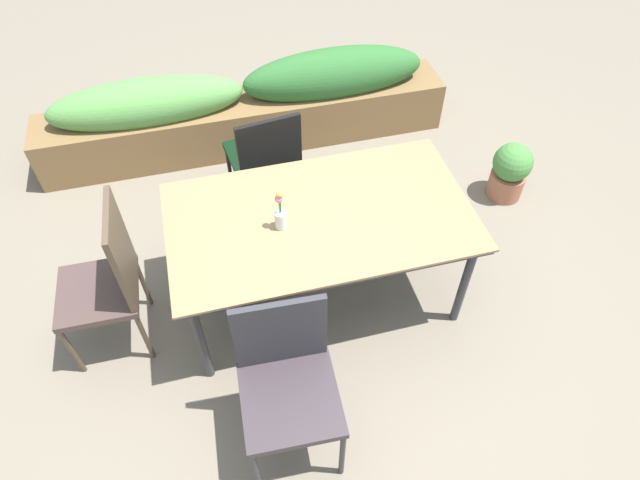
{
  "coord_description": "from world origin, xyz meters",
  "views": [
    {
      "loc": [
        -0.47,
        -1.99,
        2.86
      ],
      "look_at": [
        0.06,
        0.03,
        0.51
      ],
      "focal_mm": 30.84,
      "sensor_mm": 36.0,
      "label": 1
    }
  ],
  "objects_px": {
    "chair_end_left": "(109,277)",
    "potted_plant": "(510,170)",
    "chair_near_left": "(287,377)",
    "chair_far_side": "(265,156)",
    "flower_vase": "(280,214)",
    "planter_box": "(247,107)",
    "dining_table": "(320,222)"
  },
  "relations": [
    {
      "from": "potted_plant",
      "to": "chair_near_left",
      "type": "bearing_deg",
      "value": -144.97
    },
    {
      "from": "dining_table",
      "to": "chair_far_side",
      "type": "height_order",
      "value": "chair_far_side"
    },
    {
      "from": "chair_far_side",
      "to": "chair_end_left",
      "type": "relative_size",
      "value": 0.88
    },
    {
      "from": "chair_far_side",
      "to": "chair_near_left",
      "type": "relative_size",
      "value": 0.93
    },
    {
      "from": "potted_plant",
      "to": "chair_end_left",
      "type": "bearing_deg",
      "value": -168.74
    },
    {
      "from": "chair_near_left",
      "to": "flower_vase",
      "type": "height_order",
      "value": "flower_vase"
    },
    {
      "from": "dining_table",
      "to": "planter_box",
      "type": "bearing_deg",
      "value": 95.71
    },
    {
      "from": "chair_end_left",
      "to": "flower_vase",
      "type": "relative_size",
      "value": 3.84
    },
    {
      "from": "chair_far_side",
      "to": "flower_vase",
      "type": "distance_m",
      "value": 0.9
    },
    {
      "from": "dining_table",
      "to": "chair_end_left",
      "type": "xyz_separation_m",
      "value": [
        -1.17,
        -0.0,
        -0.11
      ]
    },
    {
      "from": "chair_near_left",
      "to": "chair_far_side",
      "type": "bearing_deg",
      "value": -94.29
    },
    {
      "from": "chair_far_side",
      "to": "chair_end_left",
      "type": "bearing_deg",
      "value": -148.19
    },
    {
      "from": "chair_end_left",
      "to": "flower_vase",
      "type": "distance_m",
      "value": 0.98
    },
    {
      "from": "chair_far_side",
      "to": "chair_near_left",
      "type": "bearing_deg",
      "value": -104.79
    },
    {
      "from": "planter_box",
      "to": "potted_plant",
      "type": "distance_m",
      "value": 2.05
    },
    {
      "from": "chair_near_left",
      "to": "planter_box",
      "type": "xyz_separation_m",
      "value": [
        0.21,
        2.45,
        -0.21
      ]
    },
    {
      "from": "chair_near_left",
      "to": "chair_end_left",
      "type": "relative_size",
      "value": 0.95
    },
    {
      "from": "chair_far_side",
      "to": "chair_end_left",
      "type": "distance_m",
      "value": 1.3
    },
    {
      "from": "potted_plant",
      "to": "dining_table",
      "type": "bearing_deg",
      "value": -160.89
    },
    {
      "from": "flower_vase",
      "to": "dining_table",
      "type": "bearing_deg",
      "value": 8.21
    },
    {
      "from": "chair_near_left",
      "to": "potted_plant",
      "type": "xyz_separation_m",
      "value": [
        1.93,
        1.36,
        -0.31
      ]
    },
    {
      "from": "chair_far_side",
      "to": "planter_box",
      "type": "xyz_separation_m",
      "value": [
        -0.0,
        0.82,
        -0.17
      ]
    },
    {
      "from": "chair_far_side",
      "to": "planter_box",
      "type": "bearing_deg",
      "value": 82.49
    },
    {
      "from": "chair_far_side",
      "to": "flower_vase",
      "type": "bearing_deg",
      "value": -101.49
    },
    {
      "from": "planter_box",
      "to": "dining_table",
      "type": "bearing_deg",
      "value": -84.29
    },
    {
      "from": "chair_end_left",
      "to": "planter_box",
      "type": "xyz_separation_m",
      "value": [
        1.0,
        1.64,
        -0.21
      ]
    },
    {
      "from": "dining_table",
      "to": "flower_vase",
      "type": "xyz_separation_m",
      "value": [
        -0.22,
        -0.03,
        0.15
      ]
    },
    {
      "from": "flower_vase",
      "to": "potted_plant",
      "type": "height_order",
      "value": "flower_vase"
    },
    {
      "from": "flower_vase",
      "to": "planter_box",
      "type": "xyz_separation_m",
      "value": [
        0.06,
        1.67,
        -0.47
      ]
    },
    {
      "from": "chair_far_side",
      "to": "flower_vase",
      "type": "relative_size",
      "value": 3.37
    },
    {
      "from": "chair_end_left",
      "to": "potted_plant",
      "type": "relative_size",
      "value": 2.22
    },
    {
      "from": "planter_box",
      "to": "flower_vase",
      "type": "bearing_deg",
      "value": -92.0
    }
  ]
}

